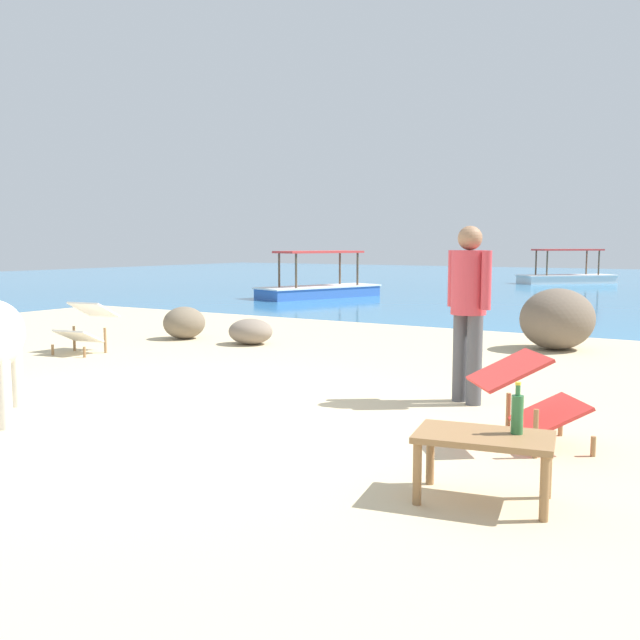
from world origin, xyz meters
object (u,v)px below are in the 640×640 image
object	(u,v)px
low_bench_table	(484,445)
person_standing	(469,300)
bottle	(517,413)
deck_chair_near	(529,394)
boat_blue	(319,288)
boat_white	(567,276)
deck_chair_far	(86,324)

from	to	relation	value
low_bench_table	person_standing	size ratio (longest dim) A/B	0.51
bottle	person_standing	bearing A→B (deg)	115.68
deck_chair_near	boat_blue	bearing A→B (deg)	90.73
deck_chair_near	boat_white	xyz separation A→B (m)	(-4.41, 22.35, -0.13)
deck_chair_far	boat_blue	bearing A→B (deg)	-175.69
low_bench_table	deck_chair_far	world-z (taller)	deck_chair_far
low_bench_table	deck_chair_far	bearing A→B (deg)	147.11
deck_chair_near	boat_white	bearing A→B (deg)	64.63
deck_chair_near	deck_chair_far	xyz separation A→B (m)	(-6.26, 1.36, 0.00)
deck_chair_near	boat_white	distance (m)	22.78
boat_blue	boat_white	bearing A→B (deg)	-1.84
deck_chair_far	boat_white	size ratio (longest dim) A/B	0.25
bottle	boat_white	size ratio (longest dim) A/B	0.09
person_standing	boat_white	xyz separation A→B (m)	(-3.56, 21.22, -0.70)
low_bench_table	bottle	bearing A→B (deg)	21.77
bottle	deck_chair_near	distance (m)	1.14
person_standing	boat_blue	bearing A→B (deg)	-116.76
low_bench_table	person_standing	bearing A→B (deg)	100.75
person_standing	boat_blue	size ratio (longest dim) A/B	0.42
low_bench_table	boat_white	size ratio (longest dim) A/B	0.24
person_standing	boat_blue	distance (m)	13.10
bottle	deck_chair_near	size ratio (longest dim) A/B	0.32
low_bench_table	bottle	xyz separation A→B (m)	(0.16, 0.10, 0.18)
bottle	boat_blue	xyz separation A→B (m)	(-9.00, 12.65, -0.26)
person_standing	boat_blue	xyz separation A→B (m)	(-7.92, 10.41, -0.70)
boat_white	deck_chair_far	bearing A→B (deg)	40.39
deck_chair_near	person_standing	bearing A→B (deg)	90.72
boat_blue	person_standing	bearing A→B (deg)	-122.58
deck_chair_near	boat_blue	xyz separation A→B (m)	(-8.78, 11.54, -0.13)
low_bench_table	deck_chair_far	size ratio (longest dim) A/B	0.98
person_standing	bottle	bearing A→B (deg)	51.65
person_standing	deck_chair_near	bearing A→B (deg)	63.23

